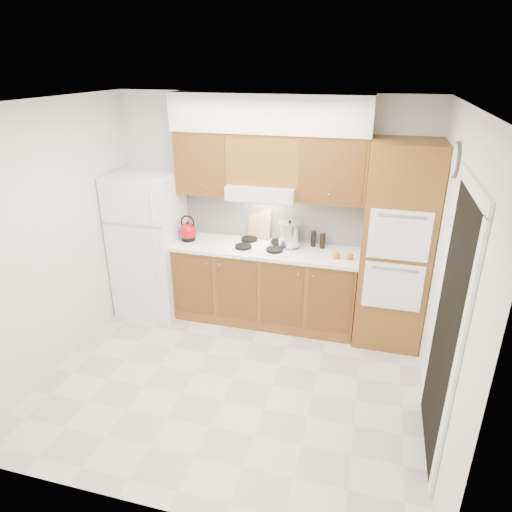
% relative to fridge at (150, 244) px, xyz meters
% --- Properties ---
extents(floor, '(3.60, 3.60, 0.00)m').
position_rel_fridge_xyz_m(floor, '(1.41, -1.14, -0.86)').
color(floor, beige).
rests_on(floor, ground).
extents(ceiling, '(3.60, 3.60, 0.00)m').
position_rel_fridge_xyz_m(ceiling, '(1.41, -1.14, 1.74)').
color(ceiling, white).
rests_on(ceiling, wall_back).
extents(wall_back, '(3.60, 0.02, 2.60)m').
position_rel_fridge_xyz_m(wall_back, '(1.41, 0.36, 0.44)').
color(wall_back, silver).
rests_on(wall_back, floor).
extents(wall_left, '(0.02, 3.00, 2.60)m').
position_rel_fridge_xyz_m(wall_left, '(-0.40, -1.14, 0.44)').
color(wall_left, silver).
rests_on(wall_left, floor).
extents(wall_right, '(0.02, 3.00, 2.60)m').
position_rel_fridge_xyz_m(wall_right, '(3.21, -1.14, 0.44)').
color(wall_right, silver).
rests_on(wall_right, floor).
extents(fridge, '(0.75, 0.72, 1.72)m').
position_rel_fridge_xyz_m(fridge, '(0.00, 0.00, 0.00)').
color(fridge, white).
rests_on(fridge, floor).
extents(base_cabinets, '(2.11, 0.60, 0.90)m').
position_rel_fridge_xyz_m(base_cabinets, '(1.43, 0.06, -0.41)').
color(base_cabinets, brown).
rests_on(base_cabinets, floor).
extents(countertop, '(2.13, 0.62, 0.04)m').
position_rel_fridge_xyz_m(countertop, '(1.43, 0.05, 0.06)').
color(countertop, white).
rests_on(countertop, base_cabinets).
extents(backsplash, '(2.11, 0.03, 0.56)m').
position_rel_fridge_xyz_m(backsplash, '(1.43, 0.34, 0.36)').
color(backsplash, white).
rests_on(backsplash, countertop).
extents(oven_cabinet, '(0.70, 0.65, 2.20)m').
position_rel_fridge_xyz_m(oven_cabinet, '(2.85, 0.03, 0.24)').
color(oven_cabinet, brown).
rests_on(oven_cabinet, floor).
extents(upper_cab_left, '(0.63, 0.33, 0.70)m').
position_rel_fridge_xyz_m(upper_cab_left, '(0.69, 0.19, 0.99)').
color(upper_cab_left, brown).
rests_on(upper_cab_left, wall_back).
extents(upper_cab_right, '(0.73, 0.33, 0.70)m').
position_rel_fridge_xyz_m(upper_cab_right, '(2.12, 0.19, 0.99)').
color(upper_cab_right, brown).
rests_on(upper_cab_right, wall_back).
extents(range_hood, '(0.75, 0.45, 0.15)m').
position_rel_fridge_xyz_m(range_hood, '(1.38, 0.13, 0.71)').
color(range_hood, silver).
rests_on(range_hood, wall_back).
extents(upper_cab_over_hood, '(0.75, 0.33, 0.55)m').
position_rel_fridge_xyz_m(upper_cab_over_hood, '(1.38, 0.19, 1.06)').
color(upper_cab_over_hood, brown).
rests_on(upper_cab_over_hood, range_hood).
extents(soffit, '(2.13, 0.36, 0.40)m').
position_rel_fridge_xyz_m(soffit, '(1.43, 0.18, 1.54)').
color(soffit, silver).
rests_on(soffit, wall_back).
extents(cooktop, '(0.74, 0.50, 0.01)m').
position_rel_fridge_xyz_m(cooktop, '(1.38, 0.07, 0.09)').
color(cooktop, white).
rests_on(cooktop, countertop).
extents(doorway, '(0.02, 0.90, 2.10)m').
position_rel_fridge_xyz_m(doorway, '(3.19, -1.49, 0.19)').
color(doorway, black).
rests_on(doorway, floor).
extents(wall_clock, '(0.02, 0.30, 0.30)m').
position_rel_fridge_xyz_m(wall_clock, '(3.19, -0.59, 1.29)').
color(wall_clock, '#3F3833').
rests_on(wall_clock, wall_right).
extents(kettle, '(0.25, 0.25, 0.20)m').
position_rel_fridge_xyz_m(kettle, '(0.50, 0.03, 0.19)').
color(kettle, '#9B0B0E').
rests_on(kettle, countertop).
extents(cutting_board, '(0.28, 0.12, 0.36)m').
position_rel_fridge_xyz_m(cutting_board, '(1.30, 0.31, 0.28)').
color(cutting_board, tan).
rests_on(cutting_board, countertop).
extents(stock_pot, '(0.29, 0.29, 0.26)m').
position_rel_fridge_xyz_m(stock_pot, '(1.69, 0.13, 0.24)').
color(stock_pot, silver).
rests_on(stock_pot, cooktop).
extents(condiment_a, '(0.06, 0.06, 0.18)m').
position_rel_fridge_xyz_m(condiment_a, '(1.76, 0.28, 0.17)').
color(condiment_a, black).
rests_on(condiment_a, countertop).
extents(condiment_b, '(0.07, 0.07, 0.18)m').
position_rel_fridge_xyz_m(condiment_b, '(1.95, 0.23, 0.17)').
color(condiment_b, black).
rests_on(condiment_b, countertop).
extents(condiment_c, '(0.07, 0.07, 0.17)m').
position_rel_fridge_xyz_m(condiment_c, '(2.06, 0.20, 0.17)').
color(condiment_c, black).
rests_on(condiment_c, countertop).
extents(orange_near, '(0.10, 0.10, 0.07)m').
position_rel_fridge_xyz_m(orange_near, '(2.39, -0.05, 0.12)').
color(orange_near, '#FD520D').
rests_on(orange_near, countertop).
extents(orange_far, '(0.11, 0.11, 0.09)m').
position_rel_fridge_xyz_m(orange_far, '(2.24, -0.06, 0.12)').
color(orange_far, orange).
rests_on(orange_far, countertop).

